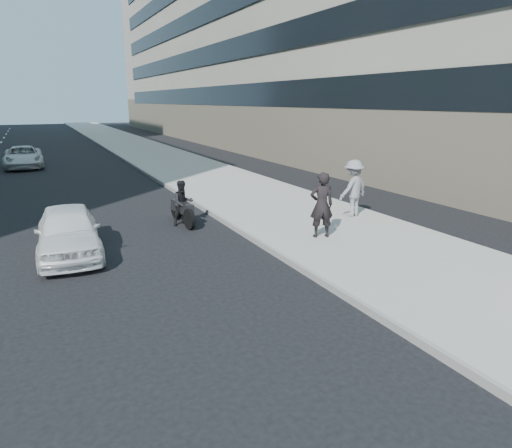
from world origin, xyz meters
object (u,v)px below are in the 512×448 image
white_sedan_far (23,157)px  motorcycle (183,205)px  jogger (353,188)px  white_sedan_near (68,231)px  pedestrian_woman (322,205)px

white_sedan_far → motorcycle: size_ratio=2.18×
jogger → white_sedan_near: (-8.64, 0.31, -0.44)m
jogger → white_sedan_far: bearing=-76.9°
motorcycle → white_sedan_far: bearing=97.9°
white_sedan_near → motorcycle: size_ratio=1.81×
pedestrian_woman → white_sedan_near: (-6.39, 1.85, -0.42)m
pedestrian_woman → white_sedan_near: bearing=0.8°
pedestrian_woman → motorcycle: (-2.90, 3.45, -0.42)m
white_sedan_near → jogger: bearing=0.8°
jogger → pedestrian_woman: 2.73m
white_sedan_near → white_sedan_far: white_sedan_near is taller
white_sedan_far → motorcycle: (4.64, -16.50, 0.02)m
white_sedan_near → white_sedan_far: (-1.15, 18.10, -0.01)m
pedestrian_woman → white_sedan_near: 6.66m
pedestrian_woman → white_sedan_far: size_ratio=0.41×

